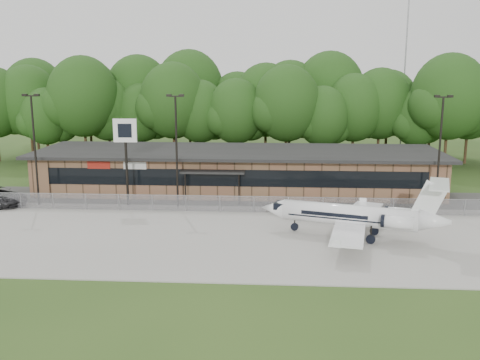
{
  "coord_description": "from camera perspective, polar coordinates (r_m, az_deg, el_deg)",
  "views": [
    {
      "loc": [
        3.66,
        -30.28,
        12.28
      ],
      "look_at": [
        0.97,
        12.0,
        3.56
      ],
      "focal_mm": 40.0,
      "sensor_mm": 36.0,
      "label": 1
    }
  ],
  "objects": [
    {
      "name": "ground",
      "position": [
        32.88,
        -3.06,
        -10.32
      ],
      "size": [
        160.0,
        160.0,
        0.0
      ],
      "primitive_type": "plane",
      "color": "#2B4819",
      "rests_on": "ground"
    },
    {
      "name": "terminal",
      "position": [
        55.27,
        -0.22,
        1.1
      ],
      "size": [
        41.0,
        11.65,
        4.3
      ],
      "color": "brown",
      "rests_on": "ground"
    },
    {
      "name": "apron",
      "position": [
        40.35,
        -1.74,
        -6.03
      ],
      "size": [
        64.0,
        18.0,
        0.08
      ],
      "primitive_type": "cube",
      "color": "#9E9B93",
      "rests_on": "ground"
    },
    {
      "name": "fence",
      "position": [
        46.86,
        -0.95,
        -2.58
      ],
      "size": [
        46.0,
        0.04,
        1.52
      ],
      "color": "gray",
      "rests_on": "ground"
    },
    {
      "name": "light_pole_mid",
      "position": [
        47.99,
        -6.8,
        4.0
      ],
      "size": [
        1.55,
        0.3,
        10.23
      ],
      "color": "black",
      "rests_on": "ground"
    },
    {
      "name": "business_jet",
      "position": [
        40.42,
        12.27,
        -3.83
      ],
      "size": [
        13.92,
        12.49,
        4.73
      ],
      "rotation": [
        0.0,
        0.0,
        -0.3
      ],
      "color": "white",
      "rests_on": "ground"
    },
    {
      "name": "parking_lot",
      "position": [
        51.39,
        -0.54,
        -2.16
      ],
      "size": [
        50.0,
        9.0,
        0.06
      ],
      "primitive_type": "cube",
      "color": "#383835",
      "rests_on": "ground"
    },
    {
      "name": "light_pole_left",
      "position": [
        51.93,
        -21.09,
        3.88
      ],
      "size": [
        1.55,
        0.3,
        10.23
      ],
      "color": "black",
      "rests_on": "ground"
    },
    {
      "name": "treeline",
      "position": [
        72.53,
        0.75,
        7.85
      ],
      "size": [
        72.0,
        12.0,
        15.0
      ],
      "primitive_type": null,
      "color": "#1D3A12",
      "rests_on": "ground"
    },
    {
      "name": "radio_mast",
      "position": [
        80.4,
        17.17,
        11.28
      ],
      "size": [
        0.2,
        0.2,
        25.0
      ],
      "primitive_type": "cylinder",
      "color": "gray",
      "rests_on": "ground"
    },
    {
      "name": "pole_sign",
      "position": [
        49.31,
        -12.12,
        4.22
      ],
      "size": [
        2.11,
        0.35,
        8.03
      ],
      "rotation": [
        0.0,
        0.0,
        0.05
      ],
      "color": "black",
      "rests_on": "ground"
    },
    {
      "name": "light_pole_right",
      "position": [
        49.33,
        20.55,
        3.55
      ],
      "size": [
        1.55,
        0.3,
        10.23
      ],
      "color": "black",
      "rests_on": "ground"
    }
  ]
}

